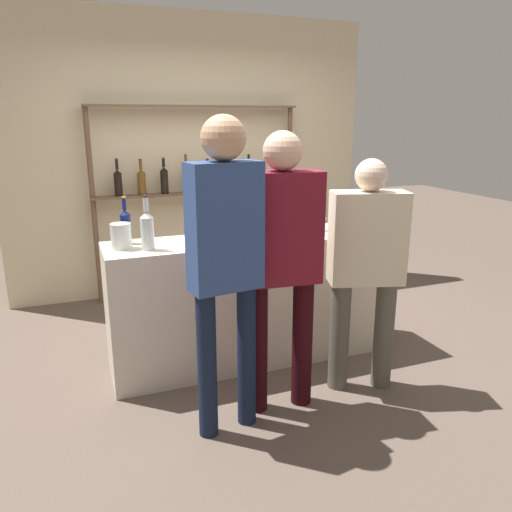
{
  "coord_description": "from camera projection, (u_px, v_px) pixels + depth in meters",
  "views": [
    {
      "loc": [
        -1.26,
        -3.3,
        1.79
      ],
      "look_at": [
        0.0,
        0.0,
        0.82
      ],
      "focal_mm": 35.0,
      "sensor_mm": 36.0,
      "label": 1
    }
  ],
  "objects": [
    {
      "name": "ground_plane",
      "position": [
        256.0,
        357.0,
        3.88
      ],
      "size": [
        16.0,
        16.0,
        0.0
      ],
      "primitive_type": "plane",
      "color": "brown"
    },
    {
      "name": "bar_counter",
      "position": [
        256.0,
        299.0,
        3.75
      ],
      "size": [
        2.16,
        0.51,
        0.96
      ],
      "primitive_type": "cube",
      "color": "beige",
      "rests_on": "ground_plane"
    },
    {
      "name": "back_wall",
      "position": [
        192.0,
        157.0,
        5.18
      ],
      "size": [
        3.76,
        0.12,
        2.8
      ],
      "primitive_type": "cube",
      "color": "beige",
      "rests_on": "ground_plane"
    },
    {
      "name": "back_shelf",
      "position": [
        195.0,
        173.0,
        5.05
      ],
      "size": [
        2.1,
        0.18,
        1.92
      ],
      "color": "brown",
      "rests_on": "ground_plane"
    },
    {
      "name": "counter_bottle_0",
      "position": [
        147.0,
        229.0,
        3.24
      ],
      "size": [
        0.09,
        0.09,
        0.36
      ],
      "color": "silver",
      "rests_on": "bar_counter"
    },
    {
      "name": "counter_bottle_1",
      "position": [
        305.0,
        215.0,
        3.69
      ],
      "size": [
        0.08,
        0.08,
        0.36
      ],
      "color": "brown",
      "rests_on": "bar_counter"
    },
    {
      "name": "counter_bottle_2",
      "position": [
        126.0,
        225.0,
        3.41
      ],
      "size": [
        0.07,
        0.07,
        0.33
      ],
      "color": "#0F1956",
      "rests_on": "bar_counter"
    },
    {
      "name": "wine_glass",
      "position": [
        322.0,
        215.0,
        3.8
      ],
      "size": [
        0.08,
        0.08,
        0.16
      ],
      "color": "silver",
      "rests_on": "bar_counter"
    },
    {
      "name": "ice_bucket",
      "position": [
        349.0,
        215.0,
        3.8
      ],
      "size": [
        0.2,
        0.2,
        0.24
      ],
      "color": "#B2B2B7",
      "rests_on": "bar_counter"
    },
    {
      "name": "cork_jar",
      "position": [
        121.0,
        236.0,
        3.29
      ],
      "size": [
        0.14,
        0.14,
        0.17
      ],
      "color": "silver",
      "rests_on": "bar_counter"
    },
    {
      "name": "customer_center",
      "position": [
        281.0,
        254.0,
        2.97
      ],
      "size": [
        0.48,
        0.25,
        1.73
      ],
      "rotation": [
        0.0,
        0.0,
        1.47
      ],
      "color": "black",
      "rests_on": "ground_plane"
    },
    {
      "name": "customer_right",
      "position": [
        366.0,
        261.0,
        3.23
      ],
      "size": [
        0.52,
        0.34,
        1.56
      ],
      "rotation": [
        0.0,
        0.0,
        1.27
      ],
      "color": "#575347",
      "rests_on": "ground_plane"
    },
    {
      "name": "customer_left",
      "position": [
        225.0,
        251.0,
        2.71
      ],
      "size": [
        0.42,
        0.24,
        1.82
      ],
      "rotation": [
        0.0,
        0.0,
        1.72
      ],
      "color": "#121C33",
      "rests_on": "ground_plane"
    }
  ]
}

